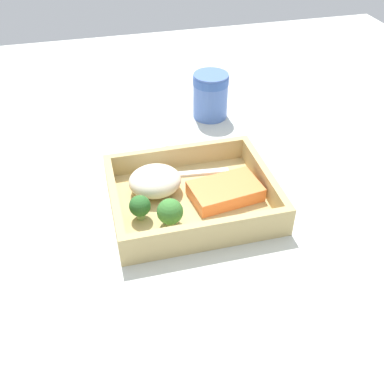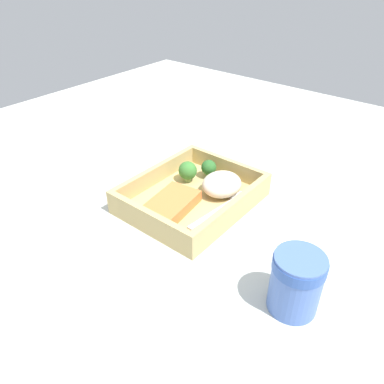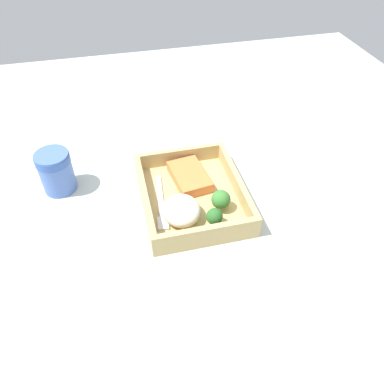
{
  "view_description": "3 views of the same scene",
  "coord_description": "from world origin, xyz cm",
  "views": [
    {
      "loc": [
        13.58,
        53.35,
        47.07
      ],
      "look_at": [
        0.0,
        0.0,
        2.7
      ],
      "focal_mm": 42.0,
      "sensor_mm": 36.0,
      "label": 1
    },
    {
      "loc": [
        -47.63,
        -38.76,
        43.45
      ],
      "look_at": [
        0.0,
        0.0,
        2.7
      ],
      "focal_mm": 35.0,
      "sensor_mm": 36.0,
      "label": 2
    },
    {
      "loc": [
        55.23,
        -13.27,
        56.2
      ],
      "look_at": [
        0.0,
        0.0,
        2.7
      ],
      "focal_mm": 35.0,
      "sensor_mm": 36.0,
      "label": 3
    }
  ],
  "objects": [
    {
      "name": "tray_rim",
      "position": [
        0.0,
        0.0,
        3.09
      ],
      "size": [
        25.46,
        20.87,
        3.77
      ],
      "color": "tan",
      "rests_on": "takeout_tray"
    },
    {
      "name": "takeout_tray",
      "position": [
        0.0,
        0.0,
        0.6
      ],
      "size": [
        25.46,
        20.87,
        1.2
      ],
      "primitive_type": "cube",
      "color": "tan",
      "rests_on": "ground_plane"
    },
    {
      "name": "paper_cup",
      "position": [
        -10.84,
        -27.21,
        5.25
      ],
      "size": [
        7.27,
        7.27,
        9.39
      ],
      "color": "#4A6BB8",
      "rests_on": "ground_plane"
    },
    {
      "name": "fork",
      "position": [
        0.98,
        -6.78,
        1.42
      ],
      "size": [
        15.89,
        3.24,
        0.44
      ],
      "color": "silver",
      "rests_on": "takeout_tray"
    },
    {
      "name": "receipt_slip",
      "position": [
        4.84,
        -24.91,
        0.12
      ],
      "size": [
        13.24,
        17.58,
        0.24
      ],
      "primitive_type": "cube",
      "rotation": [
        0.0,
        0.0,
        0.28
      ],
      "color": "white",
      "rests_on": "ground_plane"
    },
    {
      "name": "salmon_fillet",
      "position": [
        -5.28,
        0.7,
        2.36
      ],
      "size": [
        11.78,
        8.33,
        2.32
      ],
      "primitive_type": "cube",
      "rotation": [
        0.0,
        0.0,
        0.14
      ],
      "color": "orange",
      "rests_on": "takeout_tray"
    },
    {
      "name": "broccoli_floret_1",
      "position": [
        4.56,
        4.87,
        3.65
      ],
      "size": [
        3.91,
        3.91,
        4.5
      ],
      "color": "#7E9959",
      "rests_on": "takeout_tray"
    },
    {
      "name": "broccoli_floret_2",
      "position": [
        8.61,
        2.37,
        3.51
      ],
      "size": [
        3.26,
        3.26,
        4.04
      ],
      "color": "#769D5D",
      "rests_on": "takeout_tray"
    },
    {
      "name": "ground_plane",
      "position": [
        0.0,
        0.0,
        -1.0
      ],
      "size": [
        160.0,
        160.0,
        2.0
      ],
      "primitive_type": "cube",
      "color": "beige"
    },
    {
      "name": "mashed_potatoes",
      "position": [
        5.24,
        -3.44,
        3.33
      ],
      "size": [
        8.48,
        7.62,
        4.27
      ],
      "primitive_type": "ellipsoid",
      "color": "beige",
      "rests_on": "takeout_tray"
    }
  ]
}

